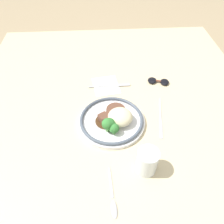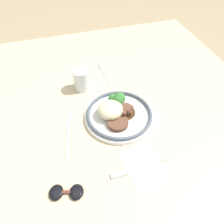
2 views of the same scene
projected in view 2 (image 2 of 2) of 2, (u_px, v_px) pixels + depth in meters
name	position (u px, v px, depth m)	size (l,w,h in m)	color
ground_plane	(117.00, 133.00, 0.80)	(8.00, 8.00, 0.00)	#998466
dining_table	(117.00, 130.00, 0.79)	(1.44, 1.22, 0.04)	beige
napkin	(145.00, 168.00, 0.66)	(0.15, 0.13, 0.00)	white
plate	(118.00, 112.00, 0.79)	(0.25, 0.25, 0.07)	white
juice_glass	(82.00, 81.00, 0.89)	(0.07, 0.07, 0.09)	yellow
fork	(134.00, 169.00, 0.66)	(0.02, 0.19, 0.00)	#ADADB2
knife	(68.00, 131.00, 0.76)	(0.21, 0.05, 0.00)	#ADADB2
spoon	(102.00, 70.00, 1.00)	(0.16, 0.02, 0.01)	#ADADB2
sunglasses	(66.00, 192.00, 0.61)	(0.07, 0.11, 0.01)	black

